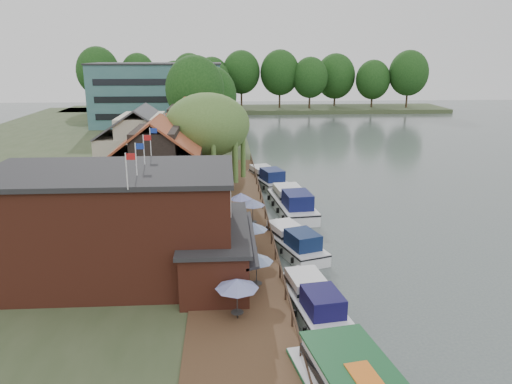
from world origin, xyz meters
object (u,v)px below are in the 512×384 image
object	(u,v)px
cottage_c	(184,133)
umbrella_3	(253,238)
umbrella_1	(256,271)
umbrella_5	(253,212)
hotel_block	(158,94)
umbrella_0	(237,299)
pub	(145,224)
umbrella_6	(241,206)
umbrella_2	(239,257)
umbrella_4	(236,224)
cruiser_3	(267,176)
cottage_b	(142,145)
cruiser_1	(293,238)
willow	(208,144)
cottage_a	(158,165)
cruiser_0	(313,296)
cruiser_2	(292,200)

from	to	relation	value
cottage_c	umbrella_3	distance (m)	31.72
umbrella_1	cottage_c	bearing A→B (deg)	100.95
umbrella_3	umbrella_5	size ratio (longest dim) A/B	1.00
hotel_block	umbrella_0	size ratio (longest dim) A/B	10.53
pub	umbrella_6	world-z (taller)	pub
umbrella_3	hotel_block	bearing A→B (deg)	102.61
umbrella_0	umbrella_2	distance (m)	5.78
umbrella_4	cruiser_3	size ratio (longest dim) A/B	0.25
umbrella_5	cottage_b	bearing A→B (deg)	126.02
cottage_b	cruiser_3	size ratio (longest dim) A/B	1.00
cruiser_1	umbrella_2	bearing A→B (deg)	-143.86
willow	hotel_block	bearing A→B (deg)	102.71
cottage_a	cruiser_0	xyz separation A→B (m)	(11.42, -18.61, -4.17)
cottage_c	cruiser_1	bearing A→B (deg)	-69.37
umbrella_3	cottage_c	bearing A→B (deg)	103.10
cottage_a	cruiser_3	xyz separation A→B (m)	(11.12, 11.64, -4.09)
cottage_c	cruiser_0	xyz separation A→B (m)	(10.42, -37.61, -4.17)
hotel_block	umbrella_6	bearing A→B (deg)	-76.33
umbrella_3	umbrella_4	distance (m)	3.23
umbrella_4	cruiser_0	bearing A→B (deg)	-65.81
cottage_b	cottage_c	world-z (taller)	same
hotel_block	cruiser_3	world-z (taller)	hotel_block
cottage_b	umbrella_6	xyz separation A→B (m)	(10.56, -13.87, -2.96)
cottage_b	cruiser_1	bearing A→B (deg)	-52.50
umbrella_5	cruiser_2	xyz separation A→B (m)	(4.26, 6.79, -0.98)
pub	umbrella_0	bearing A→B (deg)	-45.95
cruiser_2	cruiser_0	bearing A→B (deg)	-100.31
cottage_c	cruiser_3	bearing A→B (deg)	-36.03
hotel_block	cruiser_1	size ratio (longest dim) A/B	2.80
umbrella_3	cruiser_3	size ratio (longest dim) A/B	0.25
pub	cruiser_2	xyz separation A→B (m)	(11.75, 15.98, -3.34)
cruiser_3	willow	bearing A→B (deg)	-151.39
umbrella_2	cottage_a	bearing A→B (deg)	114.84
hotel_block	cottage_a	size ratio (longest dim) A/B	2.95
cottage_b	umbrella_0	size ratio (longest dim) A/B	3.98
cruiser_3	umbrella_3	bearing A→B (deg)	-113.69
pub	umbrella_1	xyz separation A→B (m)	(7.06, -2.46, -2.36)
umbrella_5	cottage_c	bearing A→B (deg)	106.80
cottage_b	umbrella_2	size ratio (longest dim) A/B	4.01
hotel_block	umbrella_2	world-z (taller)	hotel_block
umbrella_2	umbrella_5	bearing A→B (deg)	81.19
umbrella_3	cruiser_0	size ratio (longest dim) A/B	0.26
cottage_a	cruiser_2	bearing A→B (deg)	4.41
umbrella_5	cruiser_0	distance (m)	13.19
umbrella_1	cruiser_2	world-z (taller)	umbrella_1
umbrella_6	umbrella_4	bearing A→B (deg)	-96.63
willow	umbrella_1	world-z (taller)	willow
pub	cruiser_2	distance (m)	20.12
pub	cruiser_2	world-z (taller)	pub
hotel_block	umbrella_3	world-z (taller)	hotel_block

